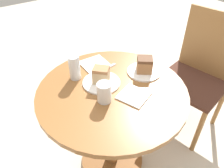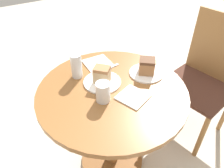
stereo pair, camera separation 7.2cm
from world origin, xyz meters
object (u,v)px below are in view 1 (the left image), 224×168
(chair, at_px, (198,73))
(plate_near, at_px, (101,82))
(plate_far, at_px, (144,72))
(cake_slice_far, at_px, (145,65))
(glass_lemonade, at_px, (75,69))
(glass_water, at_px, (104,93))
(cake_slice_near, at_px, (101,75))

(chair, distance_m, plate_near, 0.86)
(plate_far, bearing_deg, cake_slice_far, -97.13)
(plate_near, height_order, plate_far, same)
(chair, height_order, plate_far, chair)
(chair, xyz_separation_m, plate_near, (-0.11, -0.82, 0.21))
(glass_lemonade, bearing_deg, cake_slice_far, 62.68)
(glass_lemonade, xyz_separation_m, glass_water, (0.27, 0.03, -0.02))
(cake_slice_far, bearing_deg, chair, 84.83)
(chair, xyz_separation_m, glass_water, (0.02, -0.89, 0.25))
(glass_lemonade, height_order, glass_water, glass_lemonade)
(plate_near, bearing_deg, cake_slice_far, 77.51)
(glass_water, bearing_deg, plate_far, 101.93)
(plate_near, bearing_deg, glass_lemonade, -143.23)
(plate_near, bearing_deg, plate_far, 77.51)
(plate_far, bearing_deg, glass_water, -78.07)
(chair, relative_size, plate_near, 4.35)
(chair, height_order, cake_slice_far, chair)
(plate_far, height_order, cake_slice_far, cake_slice_far)
(chair, height_order, plate_near, chair)
(glass_lemonade, bearing_deg, glass_water, 6.69)
(plate_far, xyz_separation_m, cake_slice_near, (-0.06, -0.28, 0.05))
(plate_near, xyz_separation_m, cake_slice_far, (0.06, 0.28, 0.05))
(cake_slice_far, distance_m, glass_lemonade, 0.42)
(chair, bearing_deg, glass_water, -99.70)
(plate_far, distance_m, glass_water, 0.35)
(plate_near, distance_m, cake_slice_near, 0.05)
(cake_slice_near, bearing_deg, chair, 82.33)
(chair, height_order, cake_slice_near, chair)
(cake_slice_far, distance_m, glass_water, 0.35)
(cake_slice_near, bearing_deg, plate_near, -90.00)
(plate_far, relative_size, cake_slice_far, 1.69)
(plate_near, height_order, glass_water, glass_water)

